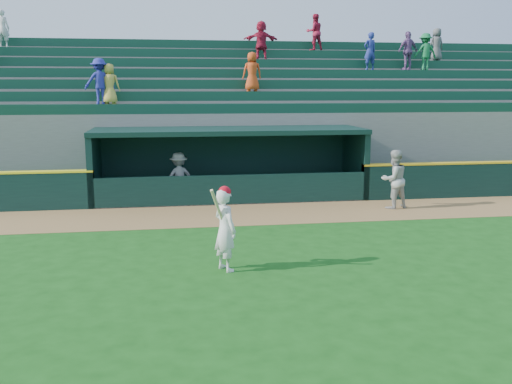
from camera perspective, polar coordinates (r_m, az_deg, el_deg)
The scene contains 7 objects.
ground at distance 12.86m, azimuth 1.11°, elevation -6.97°, with size 120.00×120.00×0.00m, color #144B12.
warning_track at distance 17.55m, azimuth -1.66°, elevation -2.27°, with size 40.00×3.00×0.01m, color olive.
dugout_player_front at distance 18.85m, azimuth 13.62°, elevation 1.24°, with size 0.92×0.72×1.90m, color #ACACA6.
dugout_player_inside at distance 19.65m, azimuth -7.72°, elevation 1.48°, with size 1.09×0.63×1.69m, color gray.
dugout at distance 20.37m, azimuth -2.78°, elevation 3.33°, with size 9.40×2.80×2.46m.
stands at distance 24.80m, azimuth -3.95°, elevation 6.98°, with size 34.50×6.32×7.12m.
batter_at_plate at distance 12.06m, azimuth -3.12°, elevation -3.64°, with size 0.68×0.83×1.84m.
Camera 1 is at (-2.14, -12.10, 3.81)m, focal length 40.00 mm.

